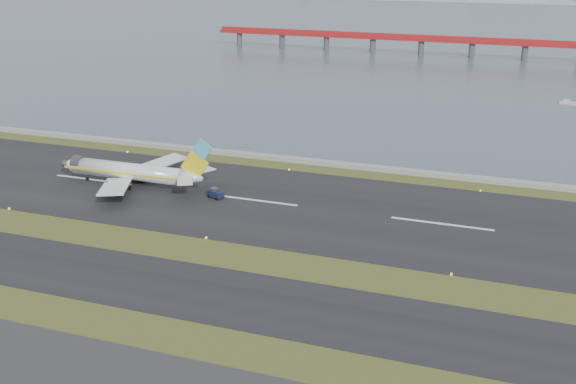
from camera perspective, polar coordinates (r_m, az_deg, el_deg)
name	(u,v)px	position (r m, az deg, el deg)	size (l,w,h in m)	color
ground	(187,255)	(128.92, -7.97, -4.92)	(1000.00, 1000.00, 0.00)	#35491A
taxiway_strip	(153,283)	(119.50, -10.66, -7.07)	(1000.00, 18.00, 0.10)	black
runway_strip	(253,200)	(153.97, -2.78, -0.65)	(1000.00, 45.00, 0.10)	black
seawall	(299,160)	(180.43, 0.91, 2.52)	(1000.00, 2.50, 1.00)	gray
bay_water	(477,16)	(568.50, 14.72, 13.33)	(1400.00, 800.00, 1.30)	#445462
red_pier	(472,42)	(357.99, 14.36, 11.40)	(260.00, 5.00, 10.20)	#B01E1F
airliner	(133,172)	(165.06, -12.12, 1.56)	(38.52, 32.89, 12.80)	white
pushback_tug	(215,193)	(155.58, -5.75, -0.11)	(3.94, 3.11, 2.22)	#131A36
workboat_far	(570,103)	(263.45, 21.41, 6.56)	(7.43, 3.29, 1.74)	silver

